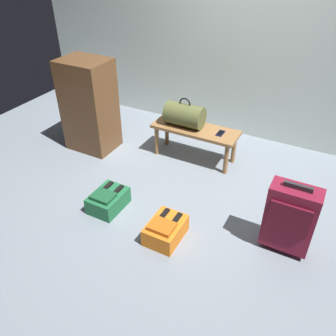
{
  "coord_description": "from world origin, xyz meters",
  "views": [
    {
      "loc": [
        1.1,
        -2.54,
        2.26
      ],
      "look_at": [
        -0.27,
        0.04,
        0.25
      ],
      "focal_mm": 36.8,
      "sensor_mm": 36.0,
      "label": 1
    }
  ],
  "objects_px": {
    "side_cabinet": "(89,106)",
    "bench": "(195,133)",
    "cell_phone": "(220,133)",
    "suitcase_upright_burgundy": "(290,217)",
    "backpack_orange": "(166,230)",
    "duffel_bag_olive": "(184,115)",
    "backpack_green": "(108,200)"
  },
  "relations": [
    {
      "from": "backpack_orange",
      "to": "bench",
      "type": "bearing_deg",
      "value": 103.67
    },
    {
      "from": "bench",
      "to": "cell_phone",
      "type": "xyz_separation_m",
      "value": [
        0.3,
        0.01,
        0.07
      ]
    },
    {
      "from": "duffel_bag_olive",
      "to": "side_cabinet",
      "type": "xyz_separation_m",
      "value": [
        -1.09,
        -0.34,
        0.02
      ]
    },
    {
      "from": "bench",
      "to": "cell_phone",
      "type": "bearing_deg",
      "value": 1.87
    },
    {
      "from": "bench",
      "to": "suitcase_upright_burgundy",
      "type": "distance_m",
      "value": 1.59
    },
    {
      "from": "duffel_bag_olive",
      "to": "side_cabinet",
      "type": "relative_size",
      "value": 0.4
    },
    {
      "from": "cell_phone",
      "to": "backpack_green",
      "type": "relative_size",
      "value": 0.38
    },
    {
      "from": "side_cabinet",
      "to": "backpack_orange",
      "type": "bearing_deg",
      "value": -32.26
    },
    {
      "from": "suitcase_upright_burgundy",
      "to": "backpack_green",
      "type": "height_order",
      "value": "suitcase_upright_burgundy"
    },
    {
      "from": "cell_phone",
      "to": "side_cabinet",
      "type": "distance_m",
      "value": 1.58
    },
    {
      "from": "suitcase_upright_burgundy",
      "to": "side_cabinet",
      "type": "xyz_separation_m",
      "value": [
        -2.5,
        0.61,
        0.2
      ]
    },
    {
      "from": "suitcase_upright_burgundy",
      "to": "backpack_green",
      "type": "xyz_separation_m",
      "value": [
        -1.64,
        -0.28,
        -0.26
      ]
    },
    {
      "from": "backpack_green",
      "to": "side_cabinet",
      "type": "relative_size",
      "value": 0.35
    },
    {
      "from": "duffel_bag_olive",
      "to": "backpack_orange",
      "type": "height_order",
      "value": "duffel_bag_olive"
    },
    {
      "from": "duffel_bag_olive",
      "to": "side_cabinet",
      "type": "height_order",
      "value": "side_cabinet"
    },
    {
      "from": "suitcase_upright_burgundy",
      "to": "backpack_orange",
      "type": "distance_m",
      "value": 1.05
    },
    {
      "from": "backpack_orange",
      "to": "backpack_green",
      "type": "height_order",
      "value": "same"
    },
    {
      "from": "cell_phone",
      "to": "suitcase_upright_burgundy",
      "type": "distance_m",
      "value": 1.37
    },
    {
      "from": "duffel_bag_olive",
      "to": "backpack_orange",
      "type": "bearing_deg",
      "value": -70.63
    },
    {
      "from": "bench",
      "to": "suitcase_upright_burgundy",
      "type": "height_order",
      "value": "suitcase_upright_burgundy"
    },
    {
      "from": "duffel_bag_olive",
      "to": "backpack_green",
      "type": "xyz_separation_m",
      "value": [
        -0.22,
        -1.23,
        -0.44
      ]
    },
    {
      "from": "cell_phone",
      "to": "suitcase_upright_burgundy",
      "type": "bearing_deg",
      "value": -44.81
    },
    {
      "from": "backpack_green",
      "to": "side_cabinet",
      "type": "height_order",
      "value": "side_cabinet"
    },
    {
      "from": "backpack_orange",
      "to": "side_cabinet",
      "type": "bearing_deg",
      "value": 147.74
    },
    {
      "from": "side_cabinet",
      "to": "bench",
      "type": "bearing_deg",
      "value": 15.4
    },
    {
      "from": "cell_phone",
      "to": "side_cabinet",
      "type": "height_order",
      "value": "side_cabinet"
    },
    {
      "from": "backpack_orange",
      "to": "backpack_green",
      "type": "distance_m",
      "value": 0.7
    },
    {
      "from": "backpack_green",
      "to": "suitcase_upright_burgundy",
      "type": "bearing_deg",
      "value": 9.56
    },
    {
      "from": "duffel_bag_olive",
      "to": "backpack_orange",
      "type": "xyz_separation_m",
      "value": [
        0.46,
        -1.32,
        -0.44
      ]
    },
    {
      "from": "cell_phone",
      "to": "backpack_orange",
      "type": "distance_m",
      "value": 1.37
    },
    {
      "from": "cell_phone",
      "to": "bench",
      "type": "bearing_deg",
      "value": -178.13
    },
    {
      "from": "bench",
      "to": "backpack_green",
      "type": "bearing_deg",
      "value": -106.65
    }
  ]
}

